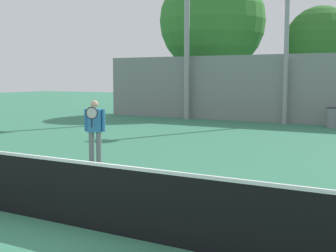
# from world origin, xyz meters

# --- Properties ---
(ground_plane) EXTENTS (100.00, 100.00, 0.00)m
(ground_plane) POSITION_xyz_m (0.00, 0.00, 0.00)
(ground_plane) COLOR #337556
(tennis_net) EXTENTS (12.17, 0.09, 1.04)m
(tennis_net) POSITION_xyz_m (0.00, 0.00, 0.53)
(tennis_net) COLOR #195128
(tennis_net) RESTS_ON ground_plane
(tennis_player) EXTENTS (0.52, 0.49, 1.69)m
(tennis_player) POSITION_xyz_m (-2.98, 4.11, 0.95)
(tennis_player) COLOR slate
(tennis_player) RESTS_ON ground_plane
(light_pole_far_right) EXTENTS (0.90, 0.60, 9.50)m
(light_pole_far_right) POSITION_xyz_m (-7.15, 17.08, 5.35)
(light_pole_far_right) COLOR #939399
(light_pole_far_right) RESTS_ON ground_plane
(light_pole_center_back) EXTENTS (0.90, 0.60, 9.44)m
(light_pole_center_back) POSITION_xyz_m (-1.78, 17.13, 5.79)
(light_pole_center_back) COLOR #939399
(light_pole_center_back) RESTS_ON ground_plane
(trash_bin) EXTENTS (0.64, 0.64, 0.92)m
(trash_bin) POSITION_xyz_m (0.61, 16.56, 0.46)
(trash_bin) COLOR gray
(trash_bin) RESTS_ON ground_plane
(back_fence) EXTENTS (24.69, 0.06, 3.40)m
(back_fence) POSITION_xyz_m (0.00, 17.46, 1.70)
(back_fence) COLOR gray
(back_fence) RESTS_ON ground_plane
(tree_green_broad) EXTENTS (6.59, 6.59, 9.05)m
(tree_green_broad) POSITION_xyz_m (-7.84, 21.80, 5.75)
(tree_green_broad) COLOR brown
(tree_green_broad) RESTS_ON ground_plane
(tree_dark_dense) EXTENTS (4.22, 4.22, 6.43)m
(tree_dark_dense) POSITION_xyz_m (-1.50, 23.30, 4.30)
(tree_dark_dense) COLOR brown
(tree_dark_dense) RESTS_ON ground_plane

